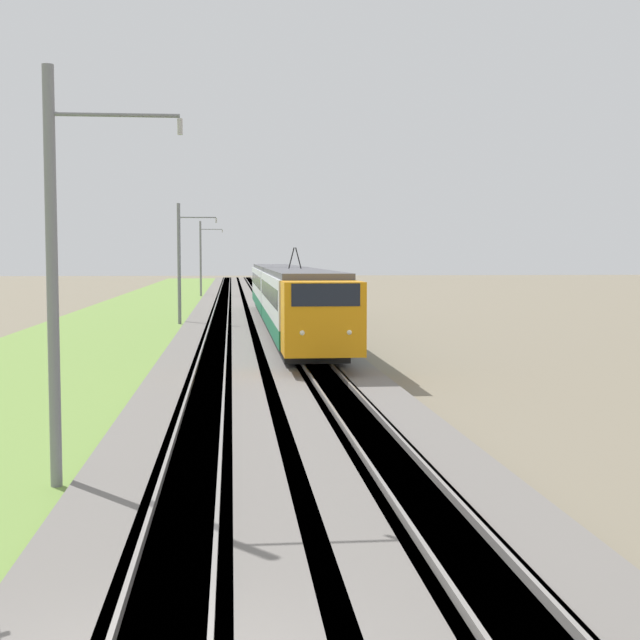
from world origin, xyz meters
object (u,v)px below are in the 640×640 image
catenary_mast_mid (180,263)px  catenary_mast_far (201,258)px  passenger_train (286,293)px  catenary_mast_near (56,275)px

catenary_mast_mid → catenary_mast_far: (40.96, 0.00, 0.24)m
passenger_train → catenary_mast_near: size_ratio=5.43×
catenary_mast_near → catenary_mast_far: size_ratio=0.96×
catenary_mast_mid → catenary_mast_near: bearing=180.0°
catenary_mast_mid → catenary_mast_far: bearing=0.0°
catenary_mast_near → catenary_mast_far: bearing=0.0°
catenary_mast_near → passenger_train: bearing=-10.5°
passenger_train → catenary_mast_mid: bearing=-131.7°
passenger_train → catenary_mast_far: (46.75, 6.49, 2.01)m
catenary_mast_mid → catenary_mast_far: size_ratio=0.94×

